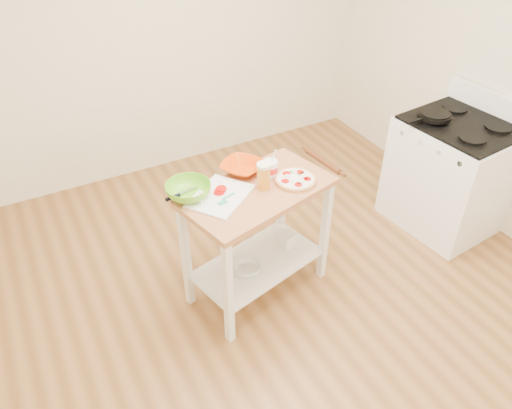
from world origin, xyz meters
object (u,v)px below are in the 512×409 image
object	(u,v)px
orange_bowl	(242,167)
beer_pint	(264,176)
green_bowl	(188,190)
yogurt_tub	(270,169)
spatula	(226,199)
cutting_board	(219,196)
rolling_pin	(323,161)
shelf_glass_bowl	(247,268)
gas_stove	(449,174)
prep_island	(258,221)
skillet	(434,116)
pizza	(295,179)
shelf_bin	(287,239)
knife	(179,195)

from	to	relation	value
orange_bowl	beer_pint	size ratio (longest dim) A/B	1.49
green_bowl	yogurt_tub	size ratio (longest dim) A/B	1.37
spatula	yogurt_tub	size ratio (longest dim) A/B	0.69
cutting_board	rolling_pin	size ratio (longest dim) A/B	1.46
orange_bowl	green_bowl	distance (m)	0.44
shelf_glass_bowl	gas_stove	bearing A→B (deg)	0.62
rolling_pin	shelf_glass_bowl	bearing A→B (deg)	-170.86
gas_stove	shelf_glass_bowl	world-z (taller)	gas_stove
cutting_board	beer_pint	world-z (taller)	beer_pint
prep_island	skillet	distance (m)	1.68
green_bowl	rolling_pin	distance (m)	0.97
prep_island	gas_stove	xyz separation A→B (m)	(1.79, -0.03, -0.16)
pizza	beer_pint	xyz separation A→B (m)	(-0.22, 0.04, 0.07)
shelf_glass_bowl	shelf_bin	xyz separation A→B (m)	(0.40, 0.11, 0.02)
gas_stove	orange_bowl	distance (m)	1.86
prep_island	skillet	world-z (taller)	skillet
rolling_pin	cutting_board	bearing A→B (deg)	-178.87
prep_island	spatula	size ratio (longest dim) A/B	7.55
green_bowl	shelf_glass_bowl	xyz separation A→B (m)	(0.31, -0.19, -0.65)
prep_island	gas_stove	size ratio (longest dim) A/B	0.98
beer_pint	spatula	bearing A→B (deg)	-176.10
spatula	shelf_bin	world-z (taller)	spatula
skillet	spatula	size ratio (longest dim) A/B	2.83
spatula	green_bowl	world-z (taller)	green_bowl
skillet	cutting_board	distance (m)	1.89
beer_pint	rolling_pin	distance (m)	0.51
gas_stove	green_bowl	distance (m)	2.27
spatula	beer_pint	xyz separation A→B (m)	(0.28, 0.02, 0.07)
yogurt_tub	rolling_pin	world-z (taller)	yogurt_tub
rolling_pin	shelf_glass_bowl	size ratio (longest dim) A/B	1.70
prep_island	spatula	bearing A→B (deg)	-175.99
orange_bowl	rolling_pin	bearing A→B (deg)	-18.45
spatula	knife	bearing A→B (deg)	128.44
pizza	spatula	size ratio (longest dim) A/B	1.90
skillet	cutting_board	size ratio (longest dim) A/B	0.82
gas_stove	skillet	xyz separation A→B (m)	(-0.16, 0.16, 0.50)
cutting_board	shelf_glass_bowl	bearing A→B (deg)	-68.03
skillet	shelf_bin	xyz separation A→B (m)	(-1.35, -0.07, -0.66)
prep_island	knife	bearing A→B (deg)	160.94
cutting_board	shelf_glass_bowl	xyz separation A→B (m)	(0.14, -0.09, -0.62)
knife	shelf_glass_bowl	world-z (taller)	knife
skillet	yogurt_tub	bearing A→B (deg)	-178.26
gas_stove	shelf_bin	size ratio (longest dim) A/B	10.45
prep_island	cutting_board	bearing A→B (deg)	170.16
shelf_glass_bowl	cutting_board	bearing A→B (deg)	147.44
prep_island	orange_bowl	xyz separation A→B (m)	(0.01, 0.24, 0.29)
pizza	beer_pint	world-z (taller)	beer_pint
spatula	skillet	bearing A→B (deg)	-9.95
spatula	orange_bowl	distance (m)	0.35
orange_bowl	shelf_bin	bearing A→B (deg)	-31.65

